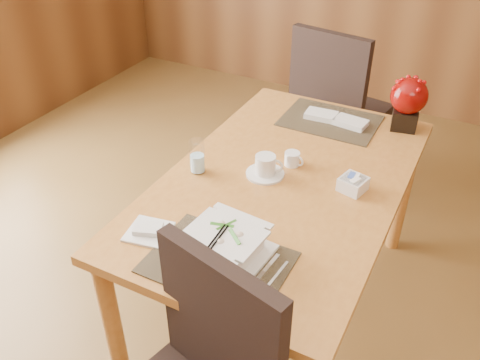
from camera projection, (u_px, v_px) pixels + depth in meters
The scene contains 12 objects.
dining_table at pixel (284, 197), 2.11m from camera, with size 0.90×1.50×0.75m.
placemat_near at pixel (218, 262), 1.65m from camera, with size 0.45×0.33×0.01m, color black.
placemat_far at pixel (330, 121), 2.45m from camera, with size 0.45×0.33×0.01m, color black.
soup_setting at pixel (225, 245), 1.65m from camera, with size 0.28×0.28×0.11m.
coffee_cup at pixel (265, 167), 2.05m from camera, with size 0.16×0.16×0.09m.
water_glass at pixel (197, 156), 2.05m from camera, with size 0.06×0.06×0.15m, color silver.
creamer_jug at pixel (292, 159), 2.12m from camera, with size 0.08×0.08×0.06m, color silver, non-canonical shape.
sugar_caddy at pixel (353, 184), 1.97m from camera, with size 0.09×0.09×0.06m, color silver.
berry_decor at pixel (408, 101), 2.32m from camera, with size 0.17×0.17×0.25m.
napkins_far at pixel (338, 119), 2.43m from camera, with size 0.30×0.11×0.03m, color silver, non-canonical shape.
bread_plate at pixel (149, 232), 1.77m from camera, with size 0.14×0.14×0.01m, color silver.
far_chair at pixel (335, 102), 2.99m from camera, with size 0.56×0.56×1.04m.
Camera 1 is at (0.62, -0.99, 1.91)m, focal length 38.00 mm.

